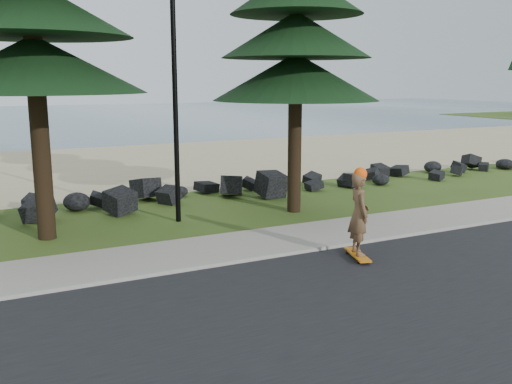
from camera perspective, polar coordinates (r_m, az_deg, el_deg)
ground at (r=13.22m, az=-3.20°, el=-5.96°), size 160.00×160.00×0.00m
road at (r=9.51m, az=7.98°, el=-13.03°), size 160.00×7.00×0.02m
kerb at (r=12.42m, az=-1.53°, el=-6.84°), size 160.00×0.20×0.10m
sidewalk at (r=13.38m, az=-3.55°, el=-5.57°), size 160.00×2.00×0.08m
beach_sand at (r=26.85m, az=-15.66°, el=2.47°), size 160.00×15.00×0.01m
ocean at (r=62.91m, az=-22.23°, el=6.85°), size 160.00×58.00×0.01m
seawall_boulders at (r=18.33m, az=-10.21°, el=-1.24°), size 60.00×2.40×1.10m
lamp_post at (r=15.62m, az=-8.17°, el=11.98°), size 0.25×0.14×8.14m
skateboarder at (r=12.58m, az=10.25°, el=-2.19°), size 0.61×1.12×2.03m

